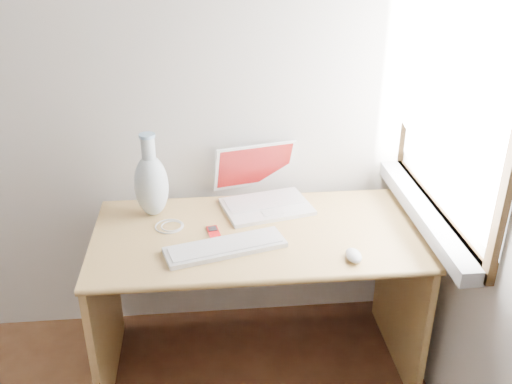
{
  "coord_description": "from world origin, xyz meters",
  "views": [
    {
      "loc": [
        0.82,
        -0.66,
        1.9
      ],
      "look_at": [
        1.01,
        1.35,
        0.89
      ],
      "focal_mm": 40.0,
      "sensor_mm": 36.0,
      "label": 1
    }
  ],
  "objects": [
    {
      "name": "cable_coil",
      "position": [
        0.65,
        1.42,
        0.71
      ],
      "size": [
        0.14,
        0.14,
        0.01
      ],
      "primitive_type": "torus",
      "rotation": [
        0.0,
        0.0,
        -0.22
      ],
      "color": "silver",
      "rests_on": "desk"
    },
    {
      "name": "laptop",
      "position": [
        1.07,
        1.59,
        0.76
      ],
      "size": [
        0.42,
        0.39,
        0.25
      ],
      "rotation": [
        0.0,
        0.0,
        0.23
      ],
      "color": "white",
      "rests_on": "desk"
    },
    {
      "name": "back_wall",
      "position": [
        0.0,
        1.75,
        1.3
      ],
      "size": [
        3.5,
        0.04,
        2.6
      ],
      "primitive_type": "cube",
      "color": "silver",
      "rests_on": "floor"
    },
    {
      "name": "mouse",
      "position": [
        1.36,
        1.11,
        0.72
      ],
      "size": [
        0.06,
        0.1,
        0.03
      ],
      "primitive_type": "ellipsoid",
      "rotation": [
        0.0,
        0.0,
        0.02
      ],
      "color": "white",
      "rests_on": "desk"
    },
    {
      "name": "desk",
      "position": [
        1.01,
        1.43,
        0.51
      ],
      "size": [
        1.34,
        0.67,
        0.71
      ],
      "color": "tan",
      "rests_on": "floor"
    },
    {
      "name": "ipod",
      "position": [
        0.83,
        1.35,
        0.71
      ],
      "size": [
        0.06,
        0.11,
        0.01
      ],
      "rotation": [
        0.0,
        0.0,
        0.18
      ],
      "color": "red",
      "rests_on": "desk"
    },
    {
      "name": "remote",
      "position": [
        0.79,
        1.21,
        0.71
      ],
      "size": [
        0.04,
        0.09,
        0.01
      ],
      "primitive_type": "cube",
      "rotation": [
        0.0,
        0.0,
        0.12
      ],
      "color": "silver",
      "rests_on": "desk"
    },
    {
      "name": "window",
      "position": [
        1.72,
        1.3,
        1.28
      ],
      "size": [
        0.11,
        0.99,
        1.1
      ],
      "color": "white",
      "rests_on": "right_wall"
    },
    {
      "name": "external_keyboard",
      "position": [
        0.88,
        1.22,
        0.72
      ],
      "size": [
        0.49,
        0.26,
        0.02
      ],
      "rotation": [
        0.0,
        0.0,
        0.27
      ],
      "color": "silver",
      "rests_on": "desk"
    },
    {
      "name": "vase",
      "position": [
        0.58,
        1.54,
        0.86
      ],
      "size": [
        0.14,
        0.14,
        0.37
      ],
      "color": "silver",
      "rests_on": "desk"
    }
  ]
}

